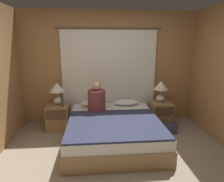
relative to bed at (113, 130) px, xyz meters
The scene contains 14 objects.
ground_plane 0.84m from the bed, 90.00° to the right, with size 16.00×16.00×0.00m, color gray.
wall_back 1.50m from the bed, 90.00° to the left, with size 3.99×0.06×2.50m.
curtain_panel 1.32m from the bed, 90.00° to the left, with size 2.31×0.02×2.12m.
bed is the anchor object (origin of this frame).
nightstand_left 1.31m from the bed, 149.44° to the left, with size 0.46×0.46×0.53m.
nightstand_right 1.31m from the bed, 30.56° to the left, with size 0.46×0.46×0.53m.
lamp_left 1.48m from the bed, 146.66° to the left, with size 0.31×0.31×0.47m.
lamp_right 1.48m from the bed, 33.34° to the left, with size 0.31×0.31×0.47m.
pillow_left 0.91m from the bed, 115.23° to the left, with size 0.56×0.31×0.12m.
pillow_right 0.91m from the bed, 64.77° to the left, with size 0.56×0.31×0.12m.
blanket_on_bed 0.37m from the bed, 90.00° to the right, with size 1.61×1.33×0.03m.
person_left_in_bed 0.71m from the bed, 125.38° to the left, with size 0.36×0.36×0.62m.
beer_bottle_on_left_stand 1.22m from the bed, 150.91° to the left, with size 0.06×0.06×0.23m.
handbag_on_floor 1.18m from the bed, 11.11° to the left, with size 0.33×0.16×0.36m.
Camera 1 is at (-0.33, -2.63, 1.84)m, focal length 32.00 mm.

